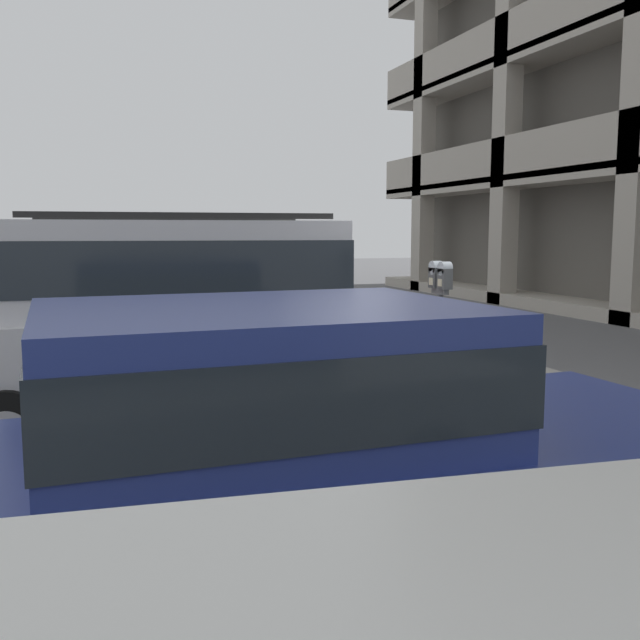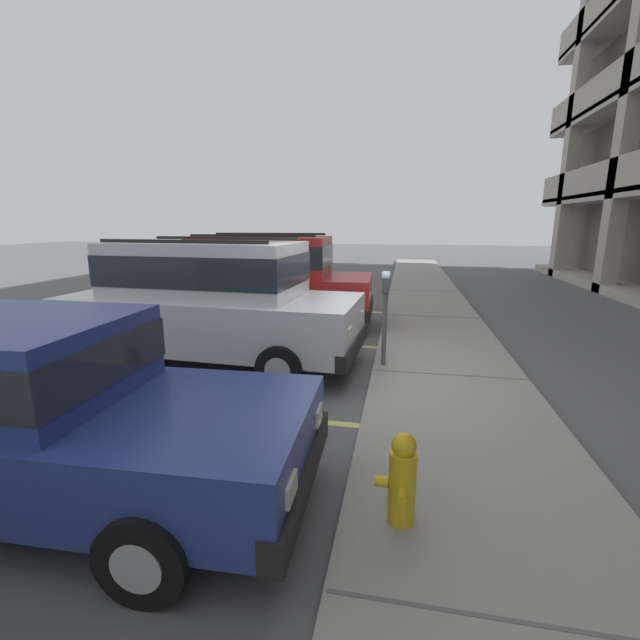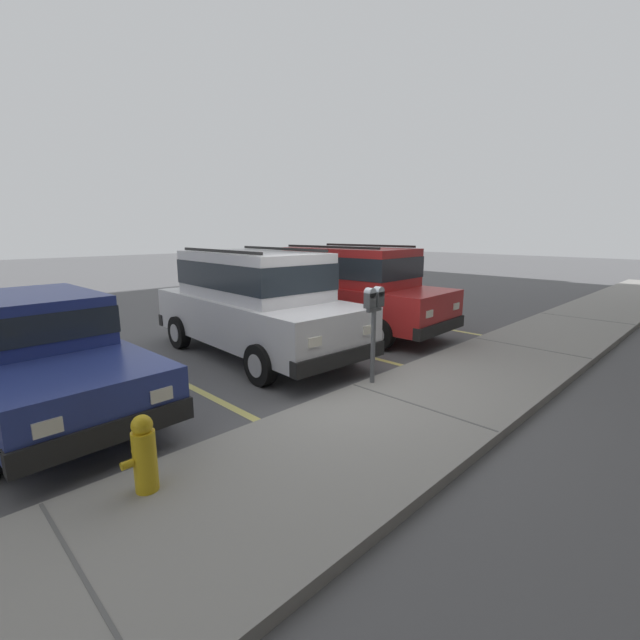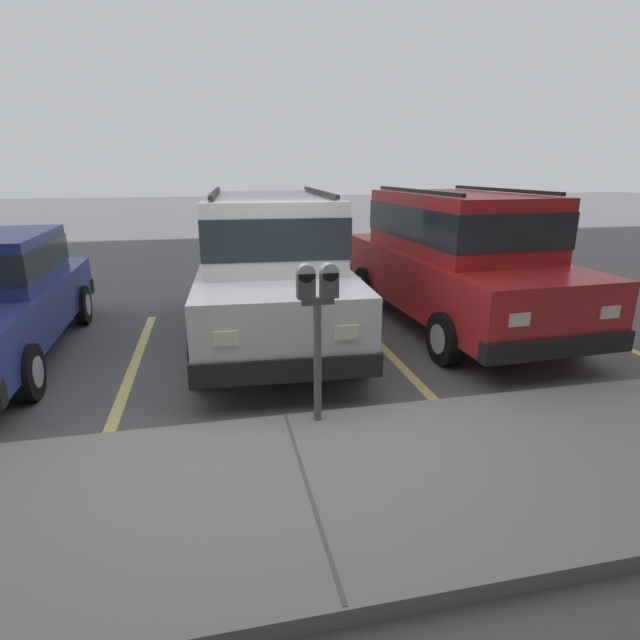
# 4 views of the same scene
# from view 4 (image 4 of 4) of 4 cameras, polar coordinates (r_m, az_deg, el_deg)

# --- Properties ---
(ground_plane) EXTENTS (80.00, 80.00, 0.10)m
(ground_plane) POSITION_cam_4_polar(r_m,az_deg,el_deg) (5.00, -4.30, -11.40)
(ground_plane) COLOR #565659
(sidewalk) EXTENTS (40.00, 2.20, 0.12)m
(sidewalk) POSITION_cam_4_polar(r_m,az_deg,el_deg) (3.85, -1.47, -19.02)
(sidewalk) COLOR gray
(sidewalk) RESTS_ON ground_plane
(parking_stall_lines) EXTENTS (12.91, 4.80, 0.01)m
(parking_stall_lines) POSITION_cam_4_polar(r_m,az_deg,el_deg) (6.30, -20.81, -5.79)
(parking_stall_lines) COLOR #DBD16B
(parking_stall_lines) RESTS_ON ground_plane
(silver_suv) EXTENTS (2.19, 4.87, 2.03)m
(silver_suv) POSITION_cam_4_polar(r_m,az_deg,el_deg) (6.95, -5.74, 6.68)
(silver_suv) COLOR silver
(silver_suv) RESTS_ON ground_plane
(red_sedan) EXTENTS (2.16, 4.86, 2.03)m
(red_sedan) POSITION_cam_4_polar(r_m,az_deg,el_deg) (7.77, 15.25, 7.27)
(red_sedan) COLOR red
(red_sedan) RESTS_ON ground_plane
(parking_meter_near) EXTENTS (0.35, 0.12, 1.44)m
(parking_meter_near) POSITION_cam_4_polar(r_m,az_deg,el_deg) (4.25, -0.29, 1.61)
(parking_meter_near) COLOR #595B60
(parking_meter_near) RESTS_ON sidewalk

